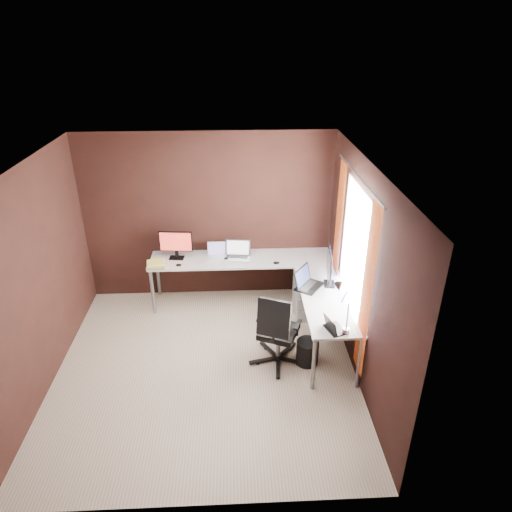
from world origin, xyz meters
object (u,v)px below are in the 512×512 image
(drawer_pedestal, at_px, (309,294))
(wastebasket, at_px, (307,352))
(laptop_silver, at_px, (237,254))
(desk_lamp, at_px, (341,301))
(monitor_right, at_px, (329,267))
(monitor_left, at_px, (176,243))
(laptop_black_small, at_px, (333,327))
(book_stack, at_px, (156,264))
(laptop_black_big, at_px, (307,283))
(office_chair, at_px, (277,343))
(laptop_white, at_px, (218,254))

(drawer_pedestal, xyz_separation_m, wastebasket, (-0.18, -1.11, -0.14))
(laptop_silver, relative_size, desk_lamp, 0.67)
(drawer_pedestal, relative_size, monitor_right, 1.08)
(monitor_left, relative_size, wastebasket, 1.50)
(desk_lamp, bearing_deg, monitor_left, 139.85)
(laptop_black_small, bearing_deg, drawer_pedestal, -18.42)
(drawer_pedestal, height_order, laptop_silver, laptop_silver)
(laptop_black_small, bearing_deg, book_stack, 34.50)
(drawer_pedestal, height_order, laptop_black_big, laptop_black_big)
(drawer_pedestal, height_order, office_chair, office_chair)
(laptop_silver, bearing_deg, laptop_black_big, -37.38)
(desk_lamp, bearing_deg, laptop_white, 129.52)
(drawer_pedestal, height_order, monitor_right, monitor_right)
(laptop_black_small, distance_m, book_stack, 2.70)
(monitor_right, height_order, laptop_silver, monitor_right)
(laptop_black_small, height_order, wastebasket, laptop_black_small)
(monitor_right, bearing_deg, laptop_white, 66.71)
(monitor_left, relative_size, desk_lamp, 0.80)
(drawer_pedestal, height_order, wastebasket, drawer_pedestal)
(laptop_white, distance_m, laptop_black_small, 2.29)
(laptop_black_big, relative_size, wastebasket, 1.47)
(desk_lamp, height_order, office_chair, desk_lamp)
(book_stack, bearing_deg, laptop_black_big, -17.32)
(drawer_pedestal, distance_m, laptop_black_big, 0.70)
(monitor_left, xyz_separation_m, office_chair, (1.34, -1.49, -0.67))
(monitor_left, distance_m, wastebasket, 2.42)
(monitor_right, bearing_deg, drawer_pedestal, 26.63)
(book_stack, bearing_deg, laptop_silver, 11.64)
(book_stack, bearing_deg, office_chair, -37.48)
(monitor_right, xyz_separation_m, laptop_silver, (-1.17, 0.84, -0.21))
(monitor_left, height_order, laptop_black_small, monitor_left)
(monitor_left, distance_m, office_chair, 2.11)
(monitor_left, height_order, laptop_white, monitor_left)
(drawer_pedestal, xyz_separation_m, laptop_silver, (-1.02, 0.39, 0.48))
(laptop_white, bearing_deg, book_stack, -162.39)
(laptop_black_small, height_order, book_stack, laptop_black_small)
(laptop_silver, distance_m, laptop_black_big, 1.24)
(laptop_silver, relative_size, office_chair, 0.40)
(laptop_black_small, bearing_deg, laptop_silver, 10.24)
(laptop_black_small, bearing_deg, laptop_black_big, -10.22)
(monitor_right, relative_size, laptop_black_small, 1.86)
(drawer_pedestal, height_order, laptop_black_small, laptop_black_small)
(monitor_left, bearing_deg, wastebasket, -36.25)
(laptop_white, xyz_separation_m, laptop_black_big, (1.17, -0.91, 0.01))
(drawer_pedestal, relative_size, monitor_left, 1.26)
(monitor_right, height_order, wastebasket, monitor_right)
(monitor_left, xyz_separation_m, book_stack, (-0.26, -0.26, -0.19))
(monitor_left, distance_m, laptop_black_small, 2.68)
(laptop_white, bearing_deg, monitor_left, -178.70)
(laptop_black_small, height_order, desk_lamp, desk_lamp)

